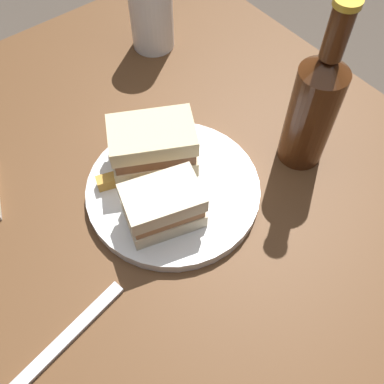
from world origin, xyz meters
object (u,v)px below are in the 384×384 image
Objects in this scene: cider_bottle at (315,107)px; fork at (65,339)px; plate at (173,190)px; pint_glass at (151,13)px; sandwich_half_right at (163,206)px; sandwich_half_left at (153,146)px.

fork is (0.03, -0.43, -0.10)m from cider_bottle.
plate is 0.35m from pint_glass.
pint_glass is (-0.33, 0.22, 0.02)m from sandwich_half_right.
cider_bottle is (0.12, 0.19, 0.05)m from sandwich_half_left.
pint_glass is 0.57m from fork.
plate is at bearing -107.79° from cider_bottle.
sandwich_half_left is 0.10m from sandwich_half_right.
fork is (0.09, -0.23, -0.01)m from plate.
sandwich_half_right is (0.04, -0.04, 0.04)m from plate.
sandwich_half_left is at bearing -159.22° from fork.
cider_bottle is 1.47× the size of fork.
plate is 1.64× the size of pint_glass.
sandwich_half_left is at bearing -35.06° from pint_glass.
fork is (0.14, -0.24, -0.05)m from sandwich_half_left.
cider_bottle is (0.06, 0.20, 0.09)m from plate.
sandwich_half_right is 0.75× the size of pint_glass.
sandwich_half_left reaches higher than plate.
fork is at bearing -73.91° from sandwich_half_right.
fork is at bearing -58.74° from sandwich_half_left.
sandwich_half_left is 0.28m from fork.
cider_bottle is 0.44m from fork.
sandwich_half_left is 0.23m from cider_bottle.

